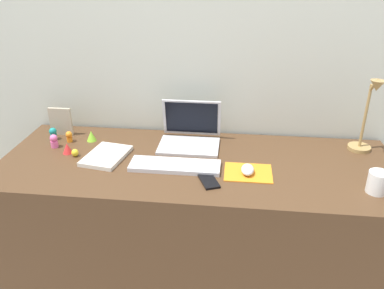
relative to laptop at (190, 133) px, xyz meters
The scene contains 18 objects.
ground_plane 0.82m from the laptop, 74.71° to the right, with size 6.00×6.00×0.00m, color gray.
back_wall 0.20m from the laptop, 73.03° to the left, with size 3.05×0.05×1.66m, color beige.
desk 0.47m from the laptop, 74.71° to the right, with size 1.85×0.70×0.74m, color #4C331E.
laptop is the anchor object (origin of this frame).
keyboard 0.28m from the laptop, 97.68° to the right, with size 0.41×0.13×0.02m, color silver.
mousepad 0.41m from the laptop, 43.74° to the right, with size 0.21×0.17×0.00m, color orange.
mouse 0.41m from the laptop, 44.85° to the right, with size 0.06×0.10×0.03m, color silver.
cell_phone 0.40m from the laptop, 71.68° to the right, with size 0.06×0.13×0.01m, color black.
desk_lamp 0.85m from the laptop, ahead, with size 0.11×0.16×0.38m.
notebook_pad 0.43m from the laptop, 150.72° to the right, with size 0.17×0.24×0.02m, color silver.
picture_frame 0.70m from the laptop, behind, with size 0.12×0.02×0.15m, color #B2A58C.
coffee_mug 0.89m from the laptop, 25.10° to the right, with size 0.08×0.08×0.09m, color white.
toy_figurine_red 0.61m from the laptop, 162.18° to the right, with size 0.05×0.05×0.05m, color red.
toy_figurine_teal 0.72m from the laptop, behind, with size 0.04×0.04×0.06m.
toy_figurine_yellow 0.57m from the laptop, 158.11° to the right, with size 0.03×0.03×0.04m, color yellow.
toy_figurine_pink 0.68m from the laptop, 169.17° to the right, with size 0.04×0.04×0.07m.
toy_figurine_orange 0.62m from the laptop, behind, with size 0.03×0.03×0.06m.
toy_figurine_lime 0.51m from the laptop, behind, with size 0.05×0.05×0.05m, color #8CDB33.
Camera 1 is at (0.17, -1.62, 1.61)m, focal length 37.01 mm.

